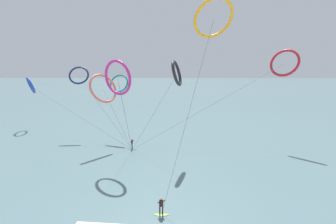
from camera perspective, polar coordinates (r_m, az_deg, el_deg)
name	(u,v)px	position (r m, az deg, el deg)	size (l,w,h in m)	color
sea_water	(171,93)	(114.99, 0.75, 4.01)	(400.00, 200.00, 0.08)	slate
surfer_emerald	(132,145)	(42.87, -7.64, -6.88)	(1.40, 0.62, 1.70)	#199351
surfer_lime	(161,207)	(25.66, -1.46, -19.60)	(1.40, 0.70, 1.70)	#8CC62D
kite_navy	(79,75)	(52.33, -18.42, 7.41)	(12.86, 10.30, 12.82)	navy
kite_charcoal	(177,73)	(37.66, 1.85, 8.23)	(8.00, 4.68, 13.94)	black
kite_teal	(119,84)	(49.10, -10.40, 5.94)	(5.33, 9.16, 11.41)	teal
kite_coral	(103,88)	(43.83, -13.62, 4.93)	(7.21, 5.44, 11.84)	#EA7260
kite_amber	(214,18)	(27.97, 9.68, 19.03)	(7.42, 7.31, 19.73)	orange
kite_cobalt	(31,85)	(62.50, -27.13, 5.06)	(24.76, 16.58, 10.57)	#2647B7
kite_crimson	(284,63)	(48.52, 23.53, 9.56)	(27.27, 7.10, 15.76)	red
kite_magenta	(118,78)	(36.02, -10.67, 7.19)	(4.41, 6.83, 14.00)	#CC288E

